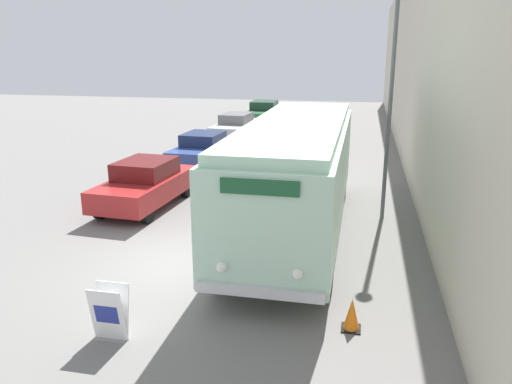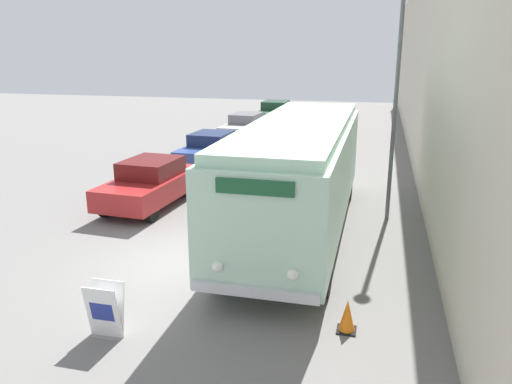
{
  "view_description": "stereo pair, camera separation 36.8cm",
  "coord_description": "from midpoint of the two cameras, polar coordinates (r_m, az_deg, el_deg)",
  "views": [
    {
      "loc": [
        4.01,
        -10.56,
        5.05
      ],
      "look_at": [
        1.69,
        0.28,
        1.85
      ],
      "focal_mm": 35.0,
      "sensor_mm": 36.0,
      "label": 1
    },
    {
      "loc": [
        4.37,
        -10.48,
        5.05
      ],
      "look_at": [
        1.69,
        0.28,
        1.85
      ],
      "focal_mm": 35.0,
      "sensor_mm": 36.0,
      "label": 2
    }
  ],
  "objects": [
    {
      "name": "ground_plane",
      "position": [
        12.4,
        -7.16,
        -8.09
      ],
      "size": [
        80.0,
        80.0,
        0.0
      ],
      "primitive_type": "plane",
      "color": "slate"
    },
    {
      "name": "building_wall_right",
      "position": [
        20.61,
        19.58,
        13.12
      ],
      "size": [
        0.3,
        60.0,
        8.62
      ],
      "color": "beige",
      "rests_on": "ground_plane"
    },
    {
      "name": "vintage_bus",
      "position": [
        13.81,
        5.69,
        2.45
      ],
      "size": [
        2.62,
        10.13,
        3.17
      ],
      "color": "black",
      "rests_on": "ground_plane"
    },
    {
      "name": "sign_board",
      "position": [
        9.55,
        -15.77,
        -12.99
      ],
      "size": [
        0.64,
        0.39,
        1.04
      ],
      "color": "gray",
      "rests_on": "ground_plane"
    },
    {
      "name": "streetlamp",
      "position": [
        15.12,
        16.59,
        12.9
      ],
      "size": [
        0.36,
        0.36,
        6.81
      ],
      "color": "#595E60",
      "rests_on": "ground_plane"
    },
    {
      "name": "parked_car_near",
      "position": [
        16.79,
        -11.31,
        1.03
      ],
      "size": [
        2.16,
        4.41,
        1.56
      ],
      "rotation": [
        0.0,
        0.0,
        -0.07
      ],
      "color": "black",
      "rests_on": "ground_plane"
    },
    {
      "name": "parked_car_mid",
      "position": [
        22.28,
        -4.71,
        4.94
      ],
      "size": [
        2.08,
        4.24,
        1.48
      ],
      "rotation": [
        0.0,
        0.0,
        -0.06
      ],
      "color": "black",
      "rests_on": "ground_plane"
    },
    {
      "name": "parked_car_far",
      "position": [
        29.12,
        -0.77,
        7.6
      ],
      "size": [
        2.08,
        4.83,
        1.46
      ],
      "rotation": [
        0.0,
        0.0,
        -0.07
      ],
      "color": "black",
      "rests_on": "ground_plane"
    },
    {
      "name": "parked_car_distant",
      "position": [
        35.12,
        2.52,
        9.09
      ],
      "size": [
        2.02,
        4.78,
        1.56
      ],
      "rotation": [
        0.0,
        0.0,
        0.01
      ],
      "color": "black",
      "rests_on": "ground_plane"
    },
    {
      "name": "traffic_cone",
      "position": [
        9.64,
        11.49,
        -13.72
      ],
      "size": [
        0.36,
        0.36,
        0.63
      ],
      "color": "black",
      "rests_on": "ground_plane"
    }
  ]
}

